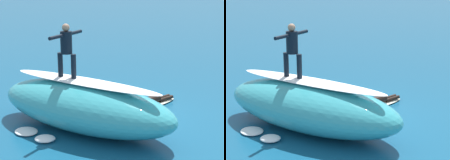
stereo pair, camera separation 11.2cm
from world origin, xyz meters
TOP-DOWN VIEW (x-y plane):
  - ground_plane at (0.00, 0.00)m, footprint 120.00×120.00m
  - wave_crest at (0.57, 1.85)m, footprint 6.30×2.95m
  - wave_foam_lip at (0.57, 1.85)m, footprint 5.24×1.35m
  - surfboard_riding at (1.20, 1.79)m, footprint 2.31×0.66m
  - surfer_riding at (1.20, 1.79)m, footprint 0.66×1.57m
  - surfboard_paddling at (-0.48, -1.02)m, footprint 1.46×2.49m
  - surfer_paddling at (-0.53, -1.14)m, footprint 0.85×1.62m
  - foam_patch_near at (1.16, 3.14)m, footprint 0.74×0.69m
  - foam_patch_mid at (2.82, -1.81)m, footprint 1.08×1.17m
  - foam_patch_far at (2.01, 2.90)m, footprint 0.91×0.84m

SIDE VIEW (x-z plane):
  - ground_plane at x=0.00m, z-range 0.00..0.00m
  - surfboard_paddling at x=-0.48m, z-range 0.00..0.09m
  - foam_patch_far at x=2.01m, z-range 0.00..0.10m
  - foam_patch_mid at x=2.82m, z-range 0.00..0.13m
  - foam_patch_near at x=1.16m, z-range 0.00..0.16m
  - surfer_paddling at x=-0.53m, z-range 0.07..0.37m
  - wave_crest at x=0.57m, z-range 0.00..1.49m
  - wave_foam_lip at x=0.57m, z-range 1.49..1.57m
  - surfboard_riding at x=1.20m, z-range 1.49..1.57m
  - surfer_riding at x=1.20m, z-range 1.71..3.36m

